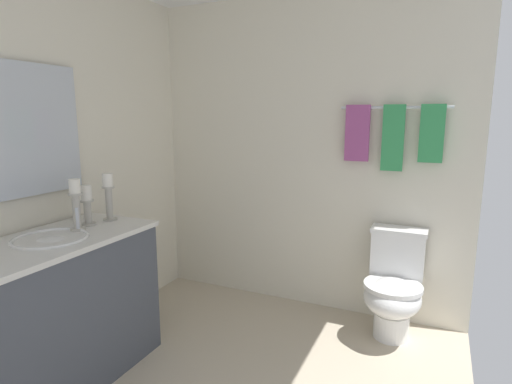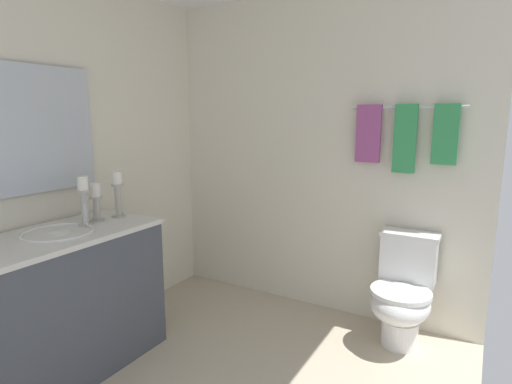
% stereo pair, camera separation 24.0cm
% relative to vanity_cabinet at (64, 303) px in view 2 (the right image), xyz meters
% --- Properties ---
extents(wall_back, '(2.52, 0.04, 2.45)m').
position_rel_vanity_cabinet_xyz_m(wall_back, '(0.94, 1.61, 0.79)').
color(wall_back, silver).
rests_on(wall_back, ground).
extents(wall_left, '(0.04, 2.96, 2.45)m').
position_rel_vanity_cabinet_xyz_m(wall_left, '(-0.33, 0.13, 0.79)').
color(wall_left, silver).
rests_on(wall_left, ground).
extents(vanity_cabinet, '(0.58, 1.15, 0.87)m').
position_rel_vanity_cabinet_xyz_m(vanity_cabinet, '(0.00, 0.00, 0.00)').
color(vanity_cabinet, '#474C56').
rests_on(vanity_cabinet, ground).
extents(sink_basin, '(0.40, 0.40, 0.24)m').
position_rel_vanity_cabinet_xyz_m(sink_basin, '(-0.00, 0.00, 0.40)').
color(sink_basin, white).
rests_on(sink_basin, vanity_cabinet).
extents(mirror, '(0.02, 0.98, 0.77)m').
position_rel_vanity_cabinet_xyz_m(mirror, '(-0.28, 0.00, 1.02)').
color(mirror, silver).
extents(candle_holder_tall, '(0.09, 0.09, 0.31)m').
position_rel_vanity_cabinet_xyz_m(candle_holder_tall, '(-0.01, 0.46, 0.60)').
color(candle_holder_tall, '#B7B2A5').
rests_on(candle_holder_tall, vanity_cabinet).
extents(candle_holder_short, '(0.09, 0.09, 0.25)m').
position_rel_vanity_cabinet_xyz_m(candle_holder_short, '(-0.04, 0.31, 0.56)').
color(candle_holder_short, '#B7B2A5').
rests_on(candle_holder_short, vanity_cabinet).
extents(candle_holder_mid, '(0.09, 0.09, 0.31)m').
position_rel_vanity_cabinet_xyz_m(candle_holder_mid, '(-0.01, 0.20, 0.60)').
color(candle_holder_mid, '#B7B2A5').
rests_on(candle_holder_mid, vanity_cabinet).
extents(toilet, '(0.39, 0.54, 0.75)m').
position_rel_vanity_cabinet_xyz_m(toilet, '(1.69, 1.32, -0.07)').
color(toilet, white).
rests_on(toilet, ground).
extents(towel_bar, '(0.75, 0.02, 0.02)m').
position_rel_vanity_cabinet_xyz_m(towel_bar, '(1.61, 1.55, 1.16)').
color(towel_bar, silver).
extents(towel_near_vanity, '(0.17, 0.03, 0.40)m').
position_rel_vanity_cabinet_xyz_m(towel_near_vanity, '(1.36, 1.53, 0.98)').
color(towel_near_vanity, '#A54C8C').
rests_on(towel_near_vanity, towel_bar).
extents(towel_center, '(0.15, 0.03, 0.46)m').
position_rel_vanity_cabinet_xyz_m(towel_center, '(1.61, 1.53, 0.95)').
color(towel_center, '#389E59').
rests_on(towel_center, towel_bar).
extents(towel_near_corner, '(0.16, 0.03, 0.39)m').
position_rel_vanity_cabinet_xyz_m(towel_near_corner, '(1.86, 1.53, 0.98)').
color(towel_near_corner, '#389E59').
rests_on(towel_near_corner, towel_bar).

